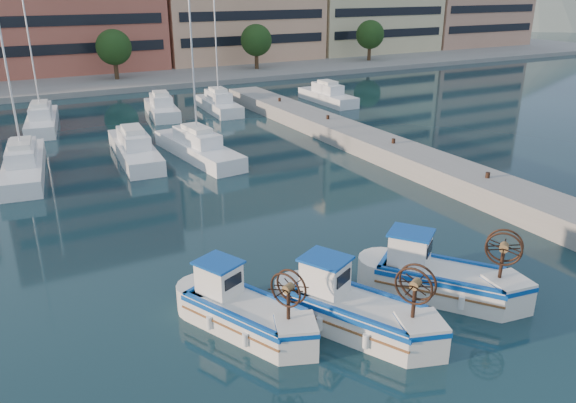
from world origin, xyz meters
name	(u,v)px	position (x,y,z in m)	size (l,w,h in m)	color
ground	(349,314)	(0.00, 0.00, 0.00)	(300.00, 300.00, 0.00)	#193B42
quay	(459,178)	(13.00, 8.00, 0.60)	(3.00, 60.00, 1.20)	gray
hill_east	(524,22)	(140.00, 110.00, 0.00)	(160.00, 160.00, 50.00)	slate
yacht_marina	(92,138)	(-3.69, 27.53, 0.53)	(40.12, 23.18, 11.50)	white
fishing_boat_a	(243,309)	(-3.66, 1.00, 0.77)	(3.43, 4.65, 2.80)	silver
fishing_boat_b	(353,308)	(-0.43, -0.80, 0.83)	(3.84, 4.99, 3.01)	silver
fishing_boat_c	(439,276)	(3.61, -0.49, 0.84)	(4.39, 4.91, 3.05)	silver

